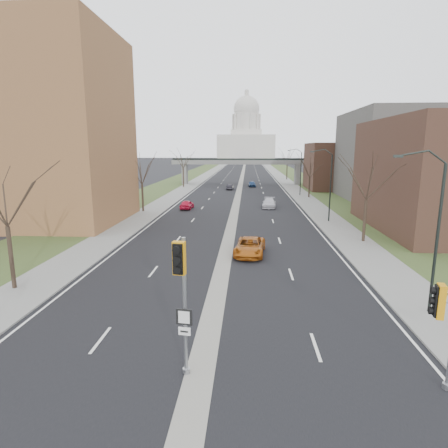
# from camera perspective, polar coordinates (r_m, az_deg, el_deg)

# --- Properties ---
(ground) EXTENTS (700.00, 700.00, 0.00)m
(ground) POSITION_cam_1_polar(r_m,az_deg,el_deg) (16.46, -3.55, -21.15)
(ground) COLOR black
(ground) RESTS_ON ground
(road_surface) EXTENTS (20.00, 600.00, 0.01)m
(road_surface) POSITION_cam_1_polar(r_m,az_deg,el_deg) (164.00, 3.01, 8.34)
(road_surface) COLOR black
(road_surface) RESTS_ON ground
(median_strip) EXTENTS (1.20, 600.00, 0.02)m
(median_strip) POSITION_cam_1_polar(r_m,az_deg,el_deg) (164.00, 3.01, 8.34)
(median_strip) COLOR gray
(median_strip) RESTS_ON ground
(sidewalk_right) EXTENTS (4.00, 600.00, 0.12)m
(sidewalk_right) POSITION_cam_1_polar(r_m,az_deg,el_deg) (164.30, 7.25, 8.29)
(sidewalk_right) COLOR gray
(sidewalk_right) RESTS_ON ground
(sidewalk_left) EXTENTS (4.00, 600.00, 0.12)m
(sidewalk_left) POSITION_cam_1_polar(r_m,az_deg,el_deg) (164.57, -1.21, 8.38)
(sidewalk_left) COLOR gray
(sidewalk_left) RESTS_ON ground
(grass_verge_right) EXTENTS (8.00, 600.00, 0.10)m
(grass_verge_right) POSITION_cam_1_polar(r_m,az_deg,el_deg) (164.79, 9.35, 8.24)
(grass_verge_right) COLOR #31421E
(grass_verge_right) RESTS_ON ground
(grass_verge_left) EXTENTS (8.00, 600.00, 0.10)m
(grass_verge_left) POSITION_cam_1_polar(r_m,az_deg,el_deg) (165.18, -3.31, 8.37)
(grass_verge_left) COLOR #31421E
(grass_verge_left) RESTS_ON ground
(apartment_building) EXTENTS (25.00, 16.00, 22.00)m
(apartment_building) POSITION_cam_1_polar(r_m,az_deg,el_deg) (51.89, -29.55, 12.37)
(apartment_building) COLOR olive
(apartment_building) RESTS_ON ground
(commercial_block_mid) EXTENTS (18.00, 22.00, 15.00)m
(commercial_block_mid) POSITION_cam_1_polar(r_m,az_deg,el_deg) (70.79, 25.68, 9.24)
(commercial_block_mid) COLOR #52504B
(commercial_block_mid) RESTS_ON ground
(commercial_block_far) EXTENTS (14.00, 14.00, 10.00)m
(commercial_block_far) POSITION_cam_1_polar(r_m,az_deg,el_deg) (86.24, 17.34, 8.37)
(commercial_block_far) COLOR #442D20
(commercial_block_far) RESTS_ON ground
(pedestrian_bridge) EXTENTS (34.00, 3.00, 6.45)m
(pedestrian_bridge) POSITION_cam_1_polar(r_m,az_deg,el_deg) (93.86, 2.54, 8.99)
(pedestrian_bridge) COLOR slate
(pedestrian_bridge) RESTS_ON ground
(capitol) EXTENTS (48.00, 42.00, 55.75)m
(capitol) POSITION_cam_1_polar(r_m,az_deg,el_deg) (333.90, 3.40, 13.10)
(capitol) COLOR beige
(capitol) RESTS_ON ground
(streetlight_near) EXTENTS (2.61, 0.20, 8.70)m
(streetlight_near) POSITION_cam_1_polar(r_m,az_deg,el_deg) (21.86, 28.52, 5.06)
(streetlight_near) COLOR black
(streetlight_near) RESTS_ON sidewalk_right
(streetlight_mid) EXTENTS (2.61, 0.20, 8.70)m
(streetlight_mid) POSITION_cam_1_polar(r_m,az_deg,el_deg) (46.70, 15.12, 8.72)
(streetlight_mid) COLOR black
(streetlight_mid) RESTS_ON sidewalk_right
(streetlight_far) EXTENTS (2.61, 0.20, 8.70)m
(streetlight_far) POSITION_cam_1_polar(r_m,az_deg,el_deg) (72.36, 11.06, 9.73)
(streetlight_far) COLOR black
(streetlight_far) RESTS_ON sidewalk_right
(tree_left_a) EXTENTS (7.20, 7.20, 9.40)m
(tree_left_a) POSITION_cam_1_polar(r_m,az_deg,el_deg) (26.42, -30.66, 5.02)
(tree_left_a) COLOR #382B21
(tree_left_a) RESTS_ON sidewalk_left
(tree_left_b) EXTENTS (6.75, 6.75, 8.81)m
(tree_left_b) POSITION_cam_1_polar(r_m,az_deg,el_deg) (53.90, -12.48, 8.38)
(tree_left_b) COLOR #382B21
(tree_left_b) RESTS_ON sidewalk_left
(tree_left_c) EXTENTS (7.65, 7.65, 9.99)m
(tree_left_c) POSITION_cam_1_polar(r_m,az_deg,el_deg) (87.04, -6.28, 10.19)
(tree_left_c) COLOR #382B21
(tree_left_c) RESTS_ON sidewalk_left
(tree_right_a) EXTENTS (7.20, 7.20, 9.40)m
(tree_right_a) POSITION_cam_1_polar(r_m,az_deg,el_deg) (37.53, 21.12, 7.29)
(tree_right_a) COLOR #382B21
(tree_right_a) RESTS_ON sidewalk_right
(tree_right_b) EXTENTS (6.30, 6.30, 8.22)m
(tree_right_b) POSITION_cam_1_polar(r_m,az_deg,el_deg) (69.72, 13.00, 8.66)
(tree_right_b) COLOR #382B21
(tree_right_b) RESTS_ON sidewalk_right
(tree_right_c) EXTENTS (7.65, 7.65, 9.99)m
(tree_right_c) POSITION_cam_1_polar(r_m,az_deg,el_deg) (109.34, 9.65, 10.34)
(tree_right_c) COLOR #382B21
(tree_right_c) RESTS_ON sidewalk_right
(signal_pole_median) EXTENTS (0.66, 0.93, 5.61)m
(signal_pole_median) POSITION_cam_1_polar(r_m,az_deg,el_deg) (14.21, -6.45, -9.01)
(signal_pole_median) COLOR gray
(signal_pole_median) RESTS_ON ground
(car_left_near) EXTENTS (1.80, 4.04, 1.35)m
(car_left_near) POSITION_cam_1_polar(r_m,az_deg,el_deg) (55.94, -5.67, 2.98)
(car_left_near) COLOR red
(car_left_near) RESTS_ON ground
(car_left_far) EXTENTS (1.53, 3.78, 1.22)m
(car_left_far) POSITION_cam_1_polar(r_m,az_deg,el_deg) (82.11, 0.94, 5.68)
(car_left_far) COLOR black
(car_left_far) RESTS_ON ground
(car_right_near) EXTENTS (2.88, 5.36, 1.43)m
(car_right_near) POSITION_cam_1_polar(r_m,az_deg,el_deg) (31.78, 3.95, -3.43)
(car_right_near) COLOR #A35011
(car_right_near) RESTS_ON ground
(car_right_mid) EXTENTS (2.33, 4.94, 1.39)m
(car_right_mid) POSITION_cam_1_polar(r_m,az_deg,el_deg) (57.46, 6.90, 3.20)
(car_right_mid) COLOR silver
(car_right_mid) RESTS_ON ground
(car_right_far) EXTENTS (1.81, 4.01, 1.34)m
(car_right_far) POSITION_cam_1_polar(r_m,az_deg,el_deg) (88.65, 4.29, 6.11)
(car_right_far) COLOR navy
(car_right_far) RESTS_ON ground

